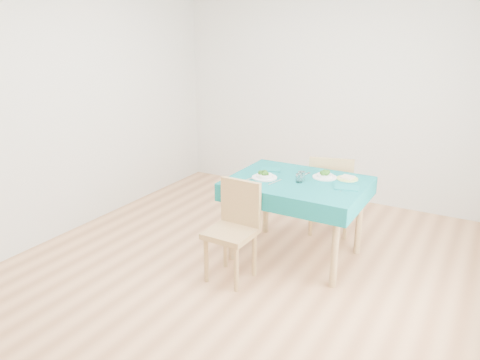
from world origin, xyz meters
The scene contains 16 objects.
room_shell centered at (0.00, 0.00, 1.35)m, with size 4.02×4.52×2.73m.
table centered at (0.32, 0.49, 0.38)m, with size 1.19×0.91×0.76m, color #085557.
chair_near centered at (0.00, -0.16, 0.47)m, with size 0.38×0.41×0.94m, color #9A7848.
chair_far centered at (0.39, 1.21, 0.54)m, with size 0.43×0.48×1.09m, color #9A7848.
bowl_near centered at (0.03, 0.40, 0.79)m, with size 0.23×0.23×0.07m, color white, non-canonical shape.
bowl_far centered at (0.50, 0.68, 0.79)m, with size 0.22×0.22×0.07m, color white, non-canonical shape.
fork_near centered at (-0.06, 0.35, 0.76)m, with size 0.02×0.17×0.00m, color silver.
knife_near centered at (0.17, 0.33, 0.76)m, with size 0.01×0.20×0.00m, color silver.
fork_far centered at (0.31, 0.66, 0.76)m, with size 0.02×0.16×0.00m, color silver.
knife_far centered at (0.77, 0.49, 0.76)m, with size 0.02×0.20×0.00m, color silver.
napkin_near centered at (-0.03, 0.65, 0.76)m, with size 0.19×0.13×0.01m, color #0B5F60.
napkin_far centered at (0.77, 0.50, 0.76)m, with size 0.20×0.14×0.01m, color #0B5F60.
tumbler_center centered at (0.35, 0.50, 0.80)m, with size 0.06×0.06×0.08m, color white.
tumbler_side centered at (0.35, 0.44, 0.80)m, with size 0.06×0.06×0.08m, color white.
side_plate centered at (0.70, 0.74, 0.76)m, with size 0.19×0.19×0.01m, color #BBD568.
bread_slice centered at (0.70, 0.74, 0.78)m, with size 0.11×0.11×0.02m, color beige.
Camera 1 is at (1.84, -3.23, 2.09)m, focal length 35.00 mm.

